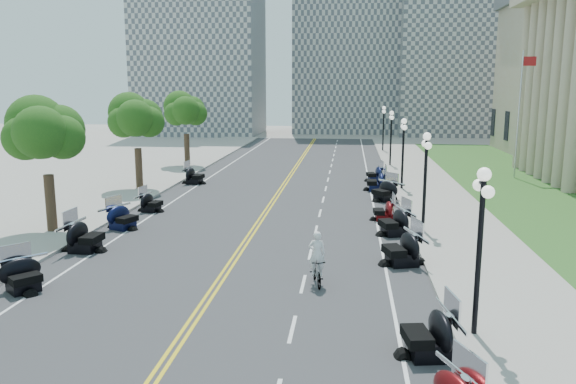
{
  "coord_description": "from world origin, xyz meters",
  "views": [
    {
      "loc": [
        4.82,
        -24.02,
        7.34
      ],
      "look_at": [
        1.76,
        3.95,
        2.0
      ],
      "focal_mm": 35.0,
      "sensor_mm": 36.0,
      "label": 1
    }
  ],
  "objects_px": {
    "cyclist_rider": "(317,236)",
    "bicycle": "(317,271)",
    "motorcycle_n_3": "(429,331)",
    "flagpole": "(519,116)"
  },
  "relations": [
    {
      "from": "flagpole",
      "to": "bicycle",
      "type": "height_order",
      "value": "flagpole"
    },
    {
      "from": "flagpole",
      "to": "motorcycle_n_3",
      "type": "bearing_deg",
      "value": -109.18
    },
    {
      "from": "flagpole",
      "to": "motorcycle_n_3",
      "type": "distance_m",
      "value": 33.46
    },
    {
      "from": "cyclist_rider",
      "to": "bicycle",
      "type": "bearing_deg",
      "value": -0.0
    },
    {
      "from": "motorcycle_n_3",
      "to": "cyclist_rider",
      "type": "bearing_deg",
      "value": -156.98
    },
    {
      "from": "flagpole",
      "to": "motorcycle_n_3",
      "type": "height_order",
      "value": "flagpole"
    },
    {
      "from": "motorcycle_n_3",
      "to": "bicycle",
      "type": "xyz_separation_m",
      "value": [
        -3.38,
        5.31,
        -0.21
      ]
    },
    {
      "from": "motorcycle_n_3",
      "to": "bicycle",
      "type": "distance_m",
      "value": 6.3
    },
    {
      "from": "flagpole",
      "to": "bicycle",
      "type": "distance_m",
      "value": 30.03
    },
    {
      "from": "motorcycle_n_3",
      "to": "cyclist_rider",
      "type": "distance_m",
      "value": 6.41
    }
  ]
}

